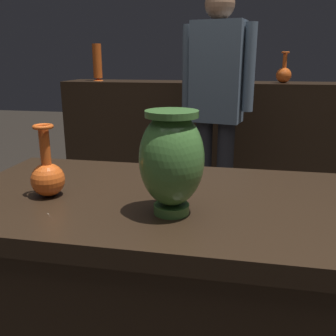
{
  "coord_description": "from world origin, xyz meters",
  "views": [
    {
      "loc": [
        0.2,
        -0.97,
        1.17
      ],
      "look_at": [
        0.02,
        -0.06,
        0.9
      ],
      "focal_mm": 39.81,
      "sensor_mm": 36.0,
      "label": 1
    }
  ],
  "objects_px": {
    "vase_centerpiece": "(172,159)",
    "vase_tall_behind": "(47,175)",
    "shelf_vase_far_left": "(97,63)",
    "visitor_center_back": "(216,99)",
    "shelf_vase_right": "(284,74)"
  },
  "relations": [
    {
      "from": "vase_centerpiece",
      "to": "vase_tall_behind",
      "type": "xyz_separation_m",
      "value": [
        -0.36,
        0.06,
        -0.08
      ]
    },
    {
      "from": "vase_centerpiece",
      "to": "vase_tall_behind",
      "type": "height_order",
      "value": "vase_centerpiece"
    },
    {
      "from": "shelf_vase_far_left",
      "to": "visitor_center_back",
      "type": "xyz_separation_m",
      "value": [
        1.08,
        -0.74,
        -0.21
      ]
    },
    {
      "from": "shelf_vase_right",
      "to": "shelf_vase_far_left",
      "type": "height_order",
      "value": "shelf_vase_far_left"
    },
    {
      "from": "shelf_vase_right",
      "to": "visitor_center_back",
      "type": "bearing_deg",
      "value": -124.31
    },
    {
      "from": "vase_tall_behind",
      "to": "shelf_vase_far_left",
      "type": "xyz_separation_m",
      "value": [
        -0.72,
        2.26,
        0.28
      ]
    },
    {
      "from": "visitor_center_back",
      "to": "shelf_vase_far_left",
      "type": "bearing_deg",
      "value": -21.79
    },
    {
      "from": "vase_tall_behind",
      "to": "visitor_center_back",
      "type": "bearing_deg",
      "value": 76.4
    },
    {
      "from": "vase_centerpiece",
      "to": "shelf_vase_right",
      "type": "relative_size",
      "value": 1.08
    },
    {
      "from": "vase_centerpiece",
      "to": "visitor_center_back",
      "type": "bearing_deg",
      "value": 89.84
    },
    {
      "from": "vase_tall_behind",
      "to": "vase_centerpiece",
      "type": "bearing_deg",
      "value": -8.78
    },
    {
      "from": "vase_tall_behind",
      "to": "shelf_vase_far_left",
      "type": "height_order",
      "value": "shelf_vase_far_left"
    },
    {
      "from": "shelf_vase_far_left",
      "to": "shelf_vase_right",
      "type": "bearing_deg",
      "value": -1.68
    },
    {
      "from": "shelf_vase_far_left",
      "to": "visitor_center_back",
      "type": "relative_size",
      "value": 0.2
    },
    {
      "from": "vase_tall_behind",
      "to": "visitor_center_back",
      "type": "relative_size",
      "value": 0.13
    }
  ]
}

